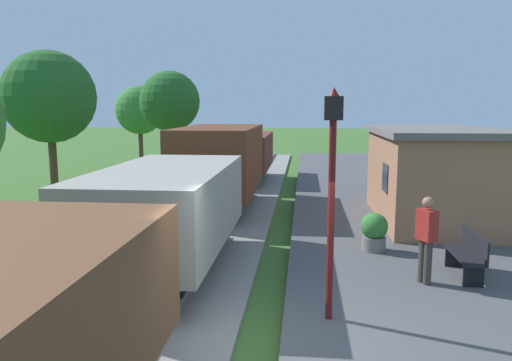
{
  "coord_description": "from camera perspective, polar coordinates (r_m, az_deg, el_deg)",
  "views": [
    {
      "loc": [
        0.5,
        -6.55,
        3.64
      ],
      "look_at": [
        -0.71,
        5.66,
        1.8
      ],
      "focal_mm": 34.18,
      "sensor_mm": 36.0,
      "label": 1
    }
  ],
  "objects": [
    {
      "name": "tree_trackside_far",
      "position": [
        19.0,
        -23.04,
        8.96
      ],
      "size": [
        3.27,
        3.27,
        5.65
      ],
      "color": "#4C3823",
      "rests_on": "ground"
    },
    {
      "name": "rail_near",
      "position": [
        7.72,
        -12.01,
        -18.21
      ],
      "size": [
        0.07,
        60.0,
        0.14
      ],
      "primitive_type": "cube",
      "color": "slate",
      "rests_on": "track_ballast"
    },
    {
      "name": "lamp_post_near",
      "position": [
        7.63,
        8.91,
        2.13
      ],
      "size": [
        0.28,
        0.28,
        3.7
      ],
      "color": "#591414",
      "rests_on": "platform_slab"
    },
    {
      "name": "track_ballast",
      "position": [
        8.01,
        -17.16,
        -18.41
      ],
      "size": [
        3.8,
        60.0,
        0.12
      ],
      "primitive_type": "cube",
      "color": "gray",
      "rests_on": "ground"
    },
    {
      "name": "bench_near_hut",
      "position": [
        10.8,
        23.55,
        -7.87
      ],
      "size": [
        0.42,
        1.5,
        0.91
      ],
      "color": "black",
      "rests_on": "platform_slab"
    },
    {
      "name": "person_waiting",
      "position": [
        9.98,
        19.31,
        -6.2
      ],
      "size": [
        0.39,
        0.45,
        1.71
      ],
      "rotation": [
        0.0,
        0.0,
        3.61
      ],
      "color": "#38332D",
      "rests_on": "platform_slab"
    },
    {
      "name": "station_hut",
      "position": [
        15.57,
        20.1,
        0.69
      ],
      "size": [
        3.5,
        5.8,
        2.78
      ],
      "color": "#9E6B4C",
      "rests_on": "platform_slab"
    },
    {
      "name": "rail_far",
      "position": [
        8.24,
        -22.03,
        -16.86
      ],
      "size": [
        0.07,
        60.0,
        0.14
      ],
      "primitive_type": "cube",
      "color": "slate",
      "rests_on": "track_ballast"
    },
    {
      "name": "tree_field_left",
      "position": [
        25.3,
        -10.06,
        9.08
      ],
      "size": [
        3.04,
        3.04,
        5.47
      ],
      "color": "#4C3823",
      "rests_on": "ground"
    },
    {
      "name": "freight_train",
      "position": [
        13.96,
        -6.42,
        -0.41
      ],
      "size": [
        2.5,
        26.0,
        2.72
      ],
      "color": "brown",
      "rests_on": "rail_near"
    },
    {
      "name": "potted_planter",
      "position": [
        11.99,
        13.66,
        -5.78
      ],
      "size": [
        0.64,
        0.64,
        0.92
      ],
      "color": "slate",
      "rests_on": "platform_slab"
    },
    {
      "name": "tree_field_distant",
      "position": [
        31.53,
        -13.45,
        8.01
      ],
      "size": [
        3.01,
        3.01,
        4.99
      ],
      "color": "#4C3823",
      "rests_on": "ground"
    }
  ]
}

